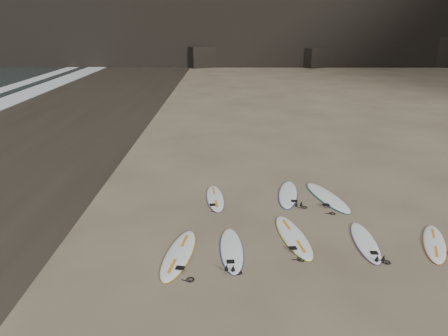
{
  "coord_description": "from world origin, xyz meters",
  "views": [
    {
      "loc": [
        -2.53,
        -10.67,
        5.76
      ],
      "look_at": [
        -2.61,
        1.69,
        1.5
      ],
      "focal_mm": 35.0,
      "sensor_mm": 36.0,
      "label": 1
    }
  ],
  "objects_px": {
    "surfboard_1": "(232,249)",
    "surfboard_6": "(288,194)",
    "surfboard_0": "(179,254)",
    "surfboard_5": "(215,198)",
    "surfboard_7": "(327,197)",
    "surfboard_4": "(435,243)",
    "surfboard_3": "(365,242)",
    "surfboard_2": "(293,236)"
  },
  "relations": [
    {
      "from": "surfboard_0",
      "to": "surfboard_3",
      "type": "relative_size",
      "value": 1.12
    },
    {
      "from": "surfboard_3",
      "to": "surfboard_4",
      "type": "relative_size",
      "value": 1.03
    },
    {
      "from": "surfboard_4",
      "to": "surfboard_0",
      "type": "bearing_deg",
      "value": -154.62
    },
    {
      "from": "surfboard_0",
      "to": "surfboard_6",
      "type": "xyz_separation_m",
      "value": [
        3.33,
        4.05,
        -0.0
      ]
    },
    {
      "from": "surfboard_1",
      "to": "surfboard_2",
      "type": "height_order",
      "value": "surfboard_2"
    },
    {
      "from": "surfboard_1",
      "to": "surfboard_6",
      "type": "bearing_deg",
      "value": 59.73
    },
    {
      "from": "surfboard_1",
      "to": "surfboard_2",
      "type": "relative_size",
      "value": 0.91
    },
    {
      "from": "surfboard_3",
      "to": "surfboard_7",
      "type": "distance_m",
      "value": 3.11
    },
    {
      "from": "surfboard_6",
      "to": "surfboard_4",
      "type": "bearing_deg",
      "value": -35.19
    },
    {
      "from": "surfboard_1",
      "to": "surfboard_7",
      "type": "height_order",
      "value": "surfboard_7"
    },
    {
      "from": "surfboard_4",
      "to": "surfboard_7",
      "type": "height_order",
      "value": "surfboard_7"
    },
    {
      "from": "surfboard_4",
      "to": "surfboard_6",
      "type": "xyz_separation_m",
      "value": [
        -3.48,
        3.43,
        0.0
      ]
    },
    {
      "from": "surfboard_6",
      "to": "surfboard_3",
      "type": "bearing_deg",
      "value": -54.55
    },
    {
      "from": "surfboard_1",
      "to": "surfboard_7",
      "type": "xyz_separation_m",
      "value": [
        3.27,
        3.53,
        0.01
      ]
    },
    {
      "from": "surfboard_0",
      "to": "surfboard_6",
      "type": "relative_size",
      "value": 1.04
    },
    {
      "from": "surfboard_5",
      "to": "surfboard_7",
      "type": "bearing_deg",
      "value": -4.6
    },
    {
      "from": "surfboard_3",
      "to": "surfboard_7",
      "type": "xyz_separation_m",
      "value": [
        -0.35,
        3.09,
        0.01
      ]
    },
    {
      "from": "surfboard_1",
      "to": "surfboard_4",
      "type": "bearing_deg",
      "value": 1.07
    },
    {
      "from": "surfboard_0",
      "to": "surfboard_6",
      "type": "bearing_deg",
      "value": 59.08
    },
    {
      "from": "surfboard_7",
      "to": "surfboard_2",
      "type": "bearing_deg",
      "value": -135.02
    },
    {
      "from": "surfboard_1",
      "to": "surfboard_6",
      "type": "relative_size",
      "value": 0.95
    },
    {
      "from": "surfboard_0",
      "to": "surfboard_7",
      "type": "xyz_separation_m",
      "value": [
        4.62,
        3.78,
        0.0
      ]
    },
    {
      "from": "surfboard_0",
      "to": "surfboard_5",
      "type": "distance_m",
      "value": 3.78
    },
    {
      "from": "surfboard_4",
      "to": "surfboard_1",
      "type": "bearing_deg",
      "value": -155.95
    },
    {
      "from": "surfboard_2",
      "to": "surfboard_7",
      "type": "relative_size",
      "value": 0.95
    },
    {
      "from": "surfboard_1",
      "to": "surfboard_3",
      "type": "xyz_separation_m",
      "value": [
        3.62,
        0.44,
        -0.0
      ]
    },
    {
      "from": "surfboard_5",
      "to": "surfboard_7",
      "type": "relative_size",
      "value": 0.83
    },
    {
      "from": "surfboard_2",
      "to": "surfboard_3",
      "type": "height_order",
      "value": "surfboard_2"
    },
    {
      "from": "surfboard_0",
      "to": "surfboard_4",
      "type": "distance_m",
      "value": 6.84
    },
    {
      "from": "surfboard_4",
      "to": "surfboard_6",
      "type": "relative_size",
      "value": 0.9
    },
    {
      "from": "surfboard_0",
      "to": "surfboard_7",
      "type": "height_order",
      "value": "surfboard_7"
    },
    {
      "from": "surfboard_4",
      "to": "surfboard_5",
      "type": "xyz_separation_m",
      "value": [
        -5.97,
        3.07,
        0.0
      ]
    },
    {
      "from": "surfboard_0",
      "to": "surfboard_4",
      "type": "xyz_separation_m",
      "value": [
        6.81,
        0.62,
        -0.01
      ]
    },
    {
      "from": "surfboard_3",
      "to": "surfboard_2",
      "type": "bearing_deg",
      "value": 173.83
    },
    {
      "from": "surfboard_5",
      "to": "surfboard_6",
      "type": "distance_m",
      "value": 2.52
    },
    {
      "from": "surfboard_0",
      "to": "surfboard_5",
      "type": "relative_size",
      "value": 1.14
    },
    {
      "from": "surfboard_1",
      "to": "surfboard_3",
      "type": "distance_m",
      "value": 3.64
    },
    {
      "from": "surfboard_6",
      "to": "surfboard_7",
      "type": "distance_m",
      "value": 1.32
    },
    {
      "from": "surfboard_5",
      "to": "surfboard_3",
      "type": "bearing_deg",
      "value": -41.97
    },
    {
      "from": "surfboard_1",
      "to": "surfboard_6",
      "type": "distance_m",
      "value": 4.28
    },
    {
      "from": "surfboard_2",
      "to": "surfboard_4",
      "type": "xyz_separation_m",
      "value": [
        3.74,
        -0.36,
        -0.01
      ]
    },
    {
      "from": "surfboard_4",
      "to": "surfboard_2",
      "type": "bearing_deg",
      "value": -165.26
    }
  ]
}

